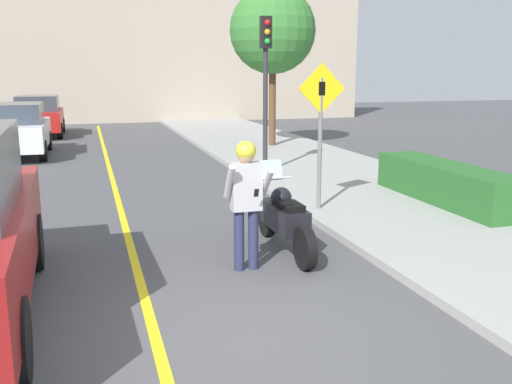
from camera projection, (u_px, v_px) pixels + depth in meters
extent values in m
plane|color=#4C4C4F|center=(217.00, 338.00, 5.78)|extent=(80.00, 80.00, 0.00)
cube|color=#9E9E99|center=(417.00, 210.00, 10.85)|extent=(4.40, 44.00, 0.12)
cube|color=yellow|center=(120.00, 208.00, 11.24)|extent=(0.12, 36.00, 0.01)
cube|color=#B2A38E|center=(105.00, 48.00, 29.37)|extent=(28.00, 1.20, 7.61)
cylinder|color=black|center=(305.00, 248.00, 7.72)|extent=(0.14, 0.59, 0.59)
cylinder|color=black|center=(267.00, 218.00, 9.31)|extent=(0.14, 0.59, 0.59)
cube|color=black|center=(284.00, 217.00, 8.47)|extent=(0.40, 1.17, 0.36)
sphere|color=black|center=(281.00, 198.00, 8.57)|extent=(0.32, 0.32, 0.32)
cube|color=black|center=(291.00, 206.00, 8.18)|extent=(0.28, 0.48, 0.10)
cylinder|color=silver|center=(272.00, 178.00, 8.92)|extent=(0.62, 0.03, 0.03)
cube|color=silver|center=(271.00, 170.00, 8.96)|extent=(0.36, 0.12, 0.31)
cylinder|color=#282D4C|center=(239.00, 240.00, 7.67)|extent=(0.14, 0.14, 0.83)
cylinder|color=#282D4C|center=(253.00, 239.00, 7.72)|extent=(0.14, 0.14, 0.83)
cube|color=#B7B7BC|center=(246.00, 187.00, 7.54)|extent=(0.40, 0.22, 0.64)
cylinder|color=#B7B7BC|center=(229.00, 182.00, 7.36)|extent=(0.09, 0.39, 0.50)
cylinder|color=#B7B7BC|center=(267.00, 182.00, 7.49)|extent=(0.09, 0.45, 0.45)
sphere|color=tan|center=(246.00, 155.00, 7.45)|extent=(0.23, 0.23, 0.23)
sphere|color=gold|center=(246.00, 151.00, 7.44)|extent=(0.27, 0.27, 0.27)
cube|color=black|center=(256.00, 193.00, 7.30)|extent=(0.06, 0.05, 0.11)
cylinder|color=black|center=(34.00, 242.00, 7.72)|extent=(0.24, 0.77, 0.76)
cylinder|color=black|center=(16.00, 341.00, 4.88)|extent=(0.24, 0.77, 0.76)
cylinder|color=slate|center=(320.00, 145.00, 10.48)|extent=(0.08, 0.08, 2.42)
cube|color=yellow|center=(322.00, 89.00, 10.25)|extent=(0.91, 0.02, 0.91)
cube|color=black|center=(322.00, 89.00, 10.24)|extent=(0.12, 0.01, 0.24)
cylinder|color=#2D2D30|center=(265.00, 96.00, 14.21)|extent=(0.12, 0.12, 3.84)
cube|color=black|center=(266.00, 32.00, 13.87)|extent=(0.26, 0.22, 0.76)
sphere|color=red|center=(267.00, 23.00, 13.71)|extent=(0.14, 0.14, 0.14)
sphere|color=gold|center=(267.00, 32.00, 13.76)|extent=(0.14, 0.14, 0.14)
sphere|color=green|center=(267.00, 41.00, 13.80)|extent=(0.14, 0.14, 0.14)
cube|color=#286028|center=(446.00, 183.00, 11.24)|extent=(0.90, 3.84, 0.74)
cylinder|color=brown|center=(272.00, 104.00, 19.62)|extent=(0.24, 0.24, 2.86)
sphere|color=#387A33|center=(273.00, 30.00, 19.11)|extent=(2.90, 2.90, 2.90)
cylinder|color=black|center=(48.00, 141.00, 19.48)|extent=(0.22, 0.64, 0.64)
cylinder|color=black|center=(43.00, 151.00, 17.04)|extent=(0.22, 0.64, 0.64)
cube|color=white|center=(17.00, 134.00, 17.95)|extent=(1.80, 4.20, 0.76)
cube|color=#38424C|center=(15.00, 113.00, 17.65)|extent=(1.58, 2.18, 0.60)
cylinder|color=black|center=(22.00, 126.00, 24.65)|extent=(0.22, 0.64, 0.64)
cylinder|color=black|center=(62.00, 125.00, 25.11)|extent=(0.22, 0.64, 0.64)
cylinder|color=black|center=(15.00, 132.00, 22.21)|extent=(0.22, 0.64, 0.64)
cylinder|color=black|center=(60.00, 131.00, 22.67)|extent=(0.22, 0.64, 0.64)
cube|color=#B21E19|center=(39.00, 119.00, 23.58)|extent=(1.80, 4.20, 0.76)
cube|color=#38424C|center=(38.00, 103.00, 23.28)|extent=(1.58, 2.18, 0.60)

